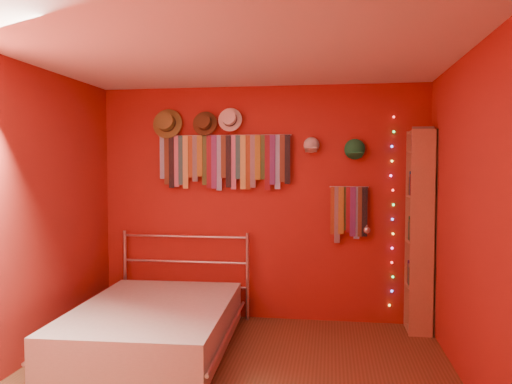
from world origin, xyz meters
The scene contains 15 objects.
back_wall centered at (0.00, 1.75, 1.25)m, with size 3.50×0.02×2.50m, color maroon.
right_wall centered at (1.75, 0.00, 1.25)m, with size 0.02×3.50×2.50m, color maroon.
left_wall centered at (-1.75, 0.00, 1.25)m, with size 0.02×3.50×2.50m, color maroon.
ceiling centered at (0.00, 0.00, 2.50)m, with size 3.50×3.50×0.02m, color white.
tie_rack centered at (-0.39, 1.68, 1.72)m, with size 1.45×0.03×0.60m.
small_tie_rack centered at (0.93, 1.68, 1.19)m, with size 0.40×0.03×0.59m.
fedora_olive centered at (-1.02, 1.65, 2.12)m, with size 0.33×0.18×0.32m.
fedora_brown centered at (-0.60, 1.66, 2.11)m, with size 0.27×0.14×0.26m.
fedora_white centered at (-0.32, 1.66, 2.15)m, with size 0.26×0.14×0.25m.
cap_white centered at (0.54, 1.70, 1.87)m, with size 0.17×0.22×0.17m.
cap_green centered at (0.98, 1.70, 1.82)m, with size 0.20×0.25×0.20m.
fairy_lights centered at (1.37, 1.71, 1.18)m, with size 0.06×0.02×1.97m.
reading_lamp centered at (1.10, 1.51, 1.01)m, with size 0.07×0.31×0.09m.
bookshelf centered at (1.66, 1.53, 1.02)m, with size 0.25×0.34×2.00m.
bed centered at (-0.82, 0.67, 0.22)m, with size 1.49×1.97×0.94m.
Camera 1 is at (0.74, -3.55, 1.65)m, focal length 35.00 mm.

